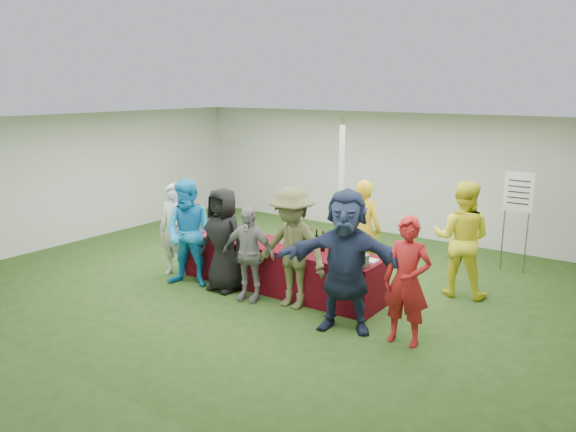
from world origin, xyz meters
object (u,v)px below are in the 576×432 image
Objects in this scene: staff_back at (462,239)px; customer_6 at (407,281)px; customer_1 at (190,233)px; customer_4 at (292,248)px; dump_bucket at (362,260)px; customer_5 at (346,261)px; serving_table at (278,267)px; staff_pourer at (363,230)px; wine_list_sign at (518,200)px; customer_3 at (248,254)px; customer_2 at (223,240)px; customer_0 at (175,230)px.

customer_6 is at bearing 81.10° from staff_back.
customer_1 is 3.79m from customer_6.
customer_4 reaches higher than customer_1.
customer_5 reaches higher than dump_bucket.
customer_4 is at bearing 170.35° from customer_6.
staff_back is (2.50, 1.45, 0.54)m from serving_table.
customer_6 is at bearing -14.63° from serving_table.
staff_pourer is at bearing -2.92° from staff_back.
customer_1 is at bearing -150.85° from serving_table.
staff_pourer reaches higher than serving_table.
wine_list_sign is 1.77m from staff_back.
wine_list_sign is 2.79m from staff_pourer.
dump_bucket is at bearing -110.56° from wine_list_sign.
dump_bucket is 0.12× the size of staff_back.
staff_pourer is (0.87, 1.26, 0.49)m from serving_table.
wine_list_sign is at bearing 69.44° from dump_bucket.
staff_pourer is at bearing 23.17° from customer_1.
customer_6 is (0.02, -2.11, -0.08)m from staff_back.
customer_5 is at bearing -11.75° from customer_4.
wine_list_sign is 4.08m from customer_5.
customer_2 is at bearing 158.62° from customer_3.
dump_bucket is 1.05m from customer_4.
customer_0 reaches higher than serving_table.
customer_0 is at bearing 14.50° from staff_back.
serving_table is 1.98m from customer_0.
customer_0 is (-4.76, -3.62, -0.50)m from wine_list_sign.
staff_pourer reaches higher than customer_6.
customer_4 is (-2.27, -3.63, -0.40)m from wine_list_sign.
serving_table is 1.97× the size of customer_4.
customer_6 is at bearing -13.74° from customer_5.
serving_table is 1.61m from staff_pourer.
wine_list_sign is at bearing 23.22° from customer_1.
staff_pourer is 1.06× the size of customer_0.
staff_back reaches higher than serving_table.
customer_1 is 1.05× the size of customer_2.
dump_bucket is 3.52m from customer_0.
customer_5 is (1.76, -0.09, 0.24)m from customer_3.
staff_back is at bearing -178.04° from staff_pourer.
dump_bucket is 0.13× the size of customer_6.
customer_3 is at bearing 175.11° from customer_6.
customer_1 reaches higher than staff_pourer.
wine_list_sign reaches higher than dump_bucket.
customer_6 is (1.65, -1.92, -0.02)m from staff_pourer.
dump_bucket is at bearing -7.63° from serving_table.
dump_bucket is 0.12× the size of customer_1.
customer_2 reaches higher than customer_6.
customer_4 reaches higher than customer_2.
staff_back is (1.63, 0.19, 0.06)m from staff_pourer.
serving_table is at bearing 20.64° from staff_back.
customer_2 is (-3.18, -2.01, -0.07)m from staff_back.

